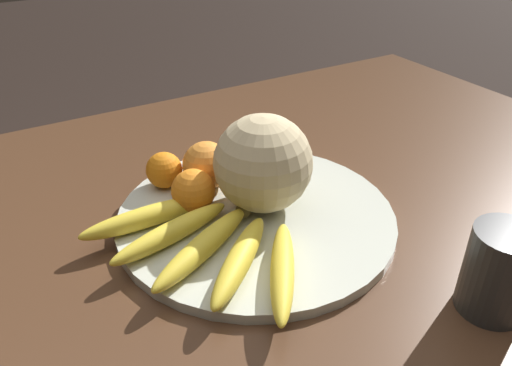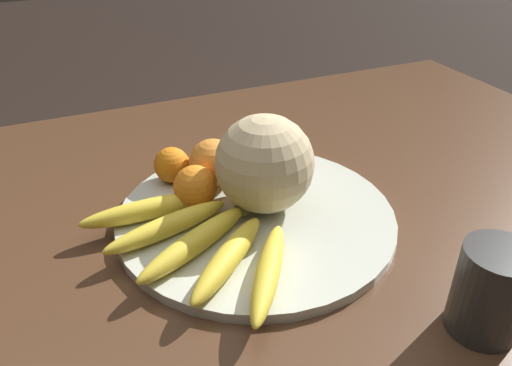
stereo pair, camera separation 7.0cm
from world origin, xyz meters
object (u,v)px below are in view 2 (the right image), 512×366
object	(u,v)px
fruit_bowl	(256,216)
orange_front_right	(213,163)
orange_mid_center	(172,165)
ceramic_mug	(492,289)
orange_front_left	(250,152)
melon	(264,164)
banana_bunch	(198,240)
produce_tag	(266,196)
kitchen_table	(225,270)
orange_back_left	(195,187)

from	to	relation	value
fruit_bowl	orange_front_right	xyz separation A→B (m)	(-0.03, 0.10, 0.04)
orange_mid_center	ceramic_mug	size ratio (longest dim) A/B	0.49
fruit_bowl	orange_front_left	size ratio (longest dim) A/B	7.13
melon	banana_bunch	xyz separation A→B (m)	(-0.12, -0.06, -0.06)
melon	banana_bunch	distance (m)	0.15
produce_tag	orange_front_right	bearing A→B (deg)	126.35
produce_tag	ceramic_mug	world-z (taller)	ceramic_mug
kitchen_table	orange_mid_center	size ratio (longest dim) A/B	28.02
fruit_bowl	orange_back_left	size ratio (longest dim) A/B	6.31
orange_front_left	ceramic_mug	xyz separation A→B (m)	(0.11, -0.41, 0.01)
banana_bunch	orange_back_left	size ratio (longest dim) A/B	4.47
melon	orange_front_right	bearing A→B (deg)	117.69
orange_mid_center	banana_bunch	bearing A→B (deg)	-95.25
melon	produce_tag	world-z (taller)	melon
melon	orange_front_right	xyz separation A→B (m)	(-0.05, 0.09, -0.03)
banana_bunch	produce_tag	world-z (taller)	banana_bunch
orange_front_right	orange_back_left	size ratio (longest dim) A/B	1.17
melon	ceramic_mug	size ratio (longest dim) A/B	1.22
ceramic_mug	produce_tag	bearing A→B (deg)	110.82
orange_mid_center	orange_front_right	bearing A→B (deg)	-31.43
orange_front_left	banana_bunch	bearing A→B (deg)	-130.11
orange_front_right	orange_mid_center	xyz separation A→B (m)	(-0.06, 0.03, -0.01)
kitchen_table	orange_front_right	bearing A→B (deg)	79.25
orange_front_right	orange_back_left	distance (m)	0.07
orange_back_left	fruit_bowl	bearing A→B (deg)	-35.63
produce_tag	orange_mid_center	bearing A→B (deg)	133.63
orange_front_left	ceramic_mug	distance (m)	0.43
fruit_bowl	produce_tag	size ratio (longest dim) A/B	4.97
melon	produce_tag	xyz separation A→B (m)	(0.01, 0.02, -0.07)
orange_mid_center	ceramic_mug	xyz separation A→B (m)	(0.24, -0.42, 0.01)
kitchen_table	melon	bearing A→B (deg)	-5.82
banana_bunch	ceramic_mug	size ratio (longest dim) A/B	2.45
orange_back_left	produce_tag	size ratio (longest dim) A/B	0.79
orange_front_right	produce_tag	distance (m)	0.10
kitchen_table	ceramic_mug	world-z (taller)	ceramic_mug
kitchen_table	orange_back_left	world-z (taller)	orange_back_left
fruit_bowl	orange_back_left	world-z (taller)	orange_back_left
melon	produce_tag	bearing A→B (deg)	58.13
melon	orange_back_left	world-z (taller)	melon
kitchen_table	orange_back_left	distance (m)	0.15
orange_front_right	ceramic_mug	xyz separation A→B (m)	(0.18, -0.39, 0.00)
ceramic_mug	orange_front_left	bearing A→B (deg)	104.48
produce_tag	ceramic_mug	distance (m)	0.34
banana_bunch	orange_front_left	size ratio (longest dim) A/B	5.05
melon	orange_mid_center	world-z (taller)	melon
orange_mid_center	produce_tag	world-z (taller)	orange_mid_center
orange_front_left	melon	bearing A→B (deg)	-103.16
melon	kitchen_table	bearing A→B (deg)	174.18
orange_front_right	kitchen_table	bearing A→B (deg)	-100.75
orange_mid_center	produce_tag	distance (m)	0.16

